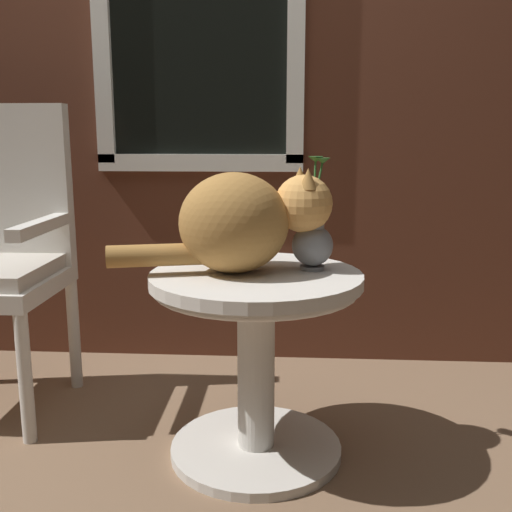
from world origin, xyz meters
TOP-DOWN VIEW (x-y plane):
  - ground_plane at (0.00, 0.00)m, footprint 6.00×6.00m
  - back_wall at (-0.00, 0.89)m, footprint 4.00×0.07m
  - wicker_side_table at (0.20, 0.06)m, footprint 0.62×0.62m
  - cat at (0.16, 0.07)m, footprint 0.64×0.36m
  - pewter_vase_with_ivy at (0.36, 0.11)m, footprint 0.12×0.12m

SIDE VIEW (x-z plane):
  - ground_plane at x=0.00m, z-range 0.00..0.00m
  - wicker_side_table at x=0.20m, z-range 0.09..0.67m
  - pewter_vase_with_ivy at x=0.36m, z-range 0.50..0.83m
  - cat at x=0.16m, z-range 0.57..0.87m
  - back_wall at x=0.00m, z-range 0.00..2.60m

